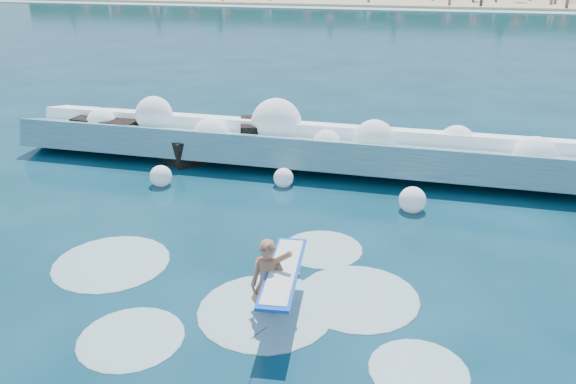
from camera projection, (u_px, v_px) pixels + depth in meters
name	position (u px, v px, depth m)	size (l,w,h in m)	color
ground	(199.00, 270.00, 12.26)	(200.00, 200.00, 0.00)	#07303E
beach	(405.00, 1.00, 81.89)	(140.00, 20.00, 0.40)	tan
wet_band	(400.00, 9.00, 72.13)	(140.00, 5.00, 0.08)	silver
breaking_wave	(292.00, 146.00, 18.49)	(18.47, 2.86, 1.59)	teal
rock_cluster	(182.00, 139.00, 19.64)	(8.15, 3.35, 1.39)	black
surfer_with_board	(271.00, 283.00, 10.52)	(1.05, 3.01, 1.87)	#A6684D
wave_spray	(298.00, 135.00, 18.20)	(15.35, 4.62, 2.07)	white
surf_foam	(246.00, 294.00, 11.42)	(8.96, 6.05, 0.13)	silver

